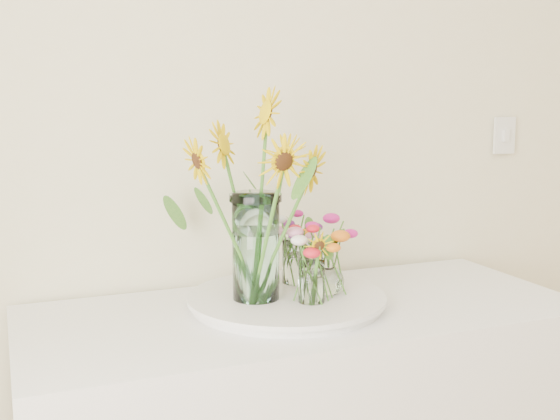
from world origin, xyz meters
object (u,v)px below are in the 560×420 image
object	(u,v)px
small_vase_a	(312,282)
small_vase_c	(295,262)
tray	(287,302)
mason_jar	(256,247)
small_vase_b	(328,272)

from	to	relation	value
small_vase_a	small_vase_c	world-z (taller)	small_vase_c
tray	mason_jar	xyz separation A→B (m)	(-0.08, 0.00, 0.15)
mason_jar	small_vase_a	bearing A→B (deg)	-34.56
tray	mason_jar	world-z (taller)	mason_jar
small_vase_b	small_vase_c	distance (m)	0.13
small_vase_a	small_vase_c	xyz separation A→B (m)	(0.03, 0.18, 0.01)
tray	small_vase_c	size ratio (longest dim) A/B	3.87
small_vase_a	mason_jar	bearing A→B (deg)	145.44
small_vase_a	small_vase_b	distance (m)	0.09
mason_jar	small_vase_b	bearing A→B (deg)	-6.33
small_vase_b	tray	bearing A→B (deg)	169.78
small_vase_a	small_vase_c	distance (m)	0.18
tray	mason_jar	bearing A→B (deg)	178.73
tray	small_vase_a	xyz separation A→B (m)	(0.03, -0.08, 0.07)
tray	small_vase_a	bearing A→B (deg)	-67.00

